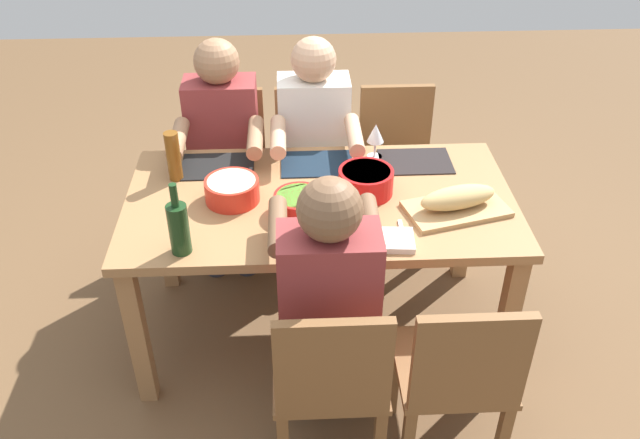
# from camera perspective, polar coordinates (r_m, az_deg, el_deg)

# --- Properties ---
(ground_plane) EXTENTS (8.00, 8.00, 0.00)m
(ground_plane) POSITION_cam_1_polar(r_m,az_deg,el_deg) (3.25, 0.00, -9.12)
(ground_plane) COLOR brown
(dining_table) EXTENTS (1.60, 0.86, 0.74)m
(dining_table) POSITION_cam_1_polar(r_m,az_deg,el_deg) (2.83, 0.00, 0.29)
(dining_table) COLOR #9E7044
(dining_table) RESTS_ON ground_plane
(chair_far_right) EXTENTS (0.40, 0.40, 0.85)m
(chair_far_right) POSITION_cam_1_polar(r_m,az_deg,el_deg) (3.60, 6.47, 5.17)
(chair_far_right) COLOR brown
(chair_far_right) RESTS_ON ground_plane
(chair_far_center) EXTENTS (0.40, 0.40, 0.85)m
(chair_far_center) POSITION_cam_1_polar(r_m,az_deg,el_deg) (3.56, -0.59, 5.03)
(chair_far_center) COLOR brown
(chair_far_center) RESTS_ON ground_plane
(diner_far_center) EXTENTS (0.41, 0.53, 1.20)m
(diner_far_center) POSITION_cam_1_polar(r_m,az_deg,el_deg) (3.29, -0.49, 6.67)
(diner_far_center) COLOR #2D2D38
(diner_far_center) RESTS_ON ground_plane
(chair_far_left) EXTENTS (0.40, 0.40, 0.85)m
(chair_far_left) POSITION_cam_1_polar(r_m,az_deg,el_deg) (3.57, -7.71, 4.81)
(chair_far_left) COLOR brown
(chair_far_left) RESTS_ON ground_plane
(diner_far_left) EXTENTS (0.41, 0.53, 1.20)m
(diner_far_left) POSITION_cam_1_polar(r_m,az_deg,el_deg) (3.31, -8.20, 6.42)
(diner_far_left) COLOR #2D2D38
(diner_far_left) RESTS_ON ground_plane
(chair_near_right) EXTENTS (0.40, 0.40, 0.85)m
(chair_near_right) POSITION_cam_1_polar(r_m,az_deg,el_deg) (2.44, 11.57, -12.76)
(chair_near_right) COLOR brown
(chair_near_right) RESTS_ON ground_plane
(chair_near_center) EXTENTS (0.40, 0.40, 0.85)m
(chair_near_center) POSITION_cam_1_polar(r_m,az_deg,el_deg) (2.38, 0.91, -13.40)
(chair_near_center) COLOR brown
(chair_near_center) RESTS_ON ground_plane
(diner_near_center) EXTENTS (0.41, 0.53, 1.20)m
(diner_near_center) POSITION_cam_1_polar(r_m,az_deg,el_deg) (2.36, 0.68, -6.58)
(diner_near_center) COLOR #2D2D38
(diner_near_center) RESTS_ON ground_plane
(serving_bowl_fruit) EXTENTS (0.23, 0.23, 0.11)m
(serving_bowl_fruit) POSITION_cam_1_polar(r_m,az_deg,el_deg) (2.79, 3.90, 3.35)
(serving_bowl_fruit) COLOR red
(serving_bowl_fruit) RESTS_ON dining_table
(serving_bowl_salad) EXTENTS (0.21, 0.21, 0.08)m
(serving_bowl_salad) POSITION_cam_1_polar(r_m,az_deg,el_deg) (2.67, -1.75, 1.45)
(serving_bowl_salad) COLOR red
(serving_bowl_salad) RESTS_ON dining_table
(serving_bowl_pasta) EXTENTS (0.22, 0.22, 0.09)m
(serving_bowl_pasta) POSITION_cam_1_polar(r_m,az_deg,el_deg) (2.76, -7.46, 2.58)
(serving_bowl_pasta) COLOR red
(serving_bowl_pasta) RESTS_ON dining_table
(cutting_board) EXTENTS (0.44, 0.32, 0.02)m
(cutting_board) POSITION_cam_1_polar(r_m,az_deg,el_deg) (2.75, 11.46, 0.88)
(cutting_board) COLOR tan
(cutting_board) RESTS_ON dining_table
(bread_loaf) EXTENTS (0.34, 0.19, 0.09)m
(bread_loaf) POSITION_cam_1_polar(r_m,az_deg,el_deg) (2.72, 11.59, 1.84)
(bread_loaf) COLOR tan
(bread_loaf) RESTS_ON cutting_board
(wine_bottle) EXTENTS (0.08, 0.08, 0.29)m
(wine_bottle) POSITION_cam_1_polar(r_m,az_deg,el_deg) (2.48, -11.87, -0.64)
(wine_bottle) COLOR #193819
(wine_bottle) RESTS_ON dining_table
(beer_bottle) EXTENTS (0.06, 0.06, 0.22)m
(beer_bottle) POSITION_cam_1_polar(r_m,az_deg,el_deg) (2.92, -12.29, 5.25)
(beer_bottle) COLOR brown
(beer_bottle) RESTS_ON dining_table
(wine_glass) EXTENTS (0.08, 0.08, 0.17)m
(wine_glass) POSITION_cam_1_polar(r_m,az_deg,el_deg) (3.02, 4.72, 7.18)
(wine_glass) COLOR silver
(wine_glass) RESTS_ON dining_table
(placemat_far_right) EXTENTS (0.32, 0.23, 0.01)m
(placemat_far_right) POSITION_cam_1_polar(r_m,az_deg,el_deg) (3.06, 8.06, 4.89)
(placemat_far_right) COLOR black
(placemat_far_right) RESTS_ON dining_table
(placemat_far_center) EXTENTS (0.32, 0.23, 0.01)m
(placemat_far_center) POSITION_cam_1_polar(r_m,az_deg,el_deg) (3.01, -0.25, 4.73)
(placemat_far_center) COLOR #142333
(placemat_far_center) RESTS_ON dining_table
(placemat_far_left) EXTENTS (0.32, 0.23, 0.01)m
(placemat_far_left) POSITION_cam_1_polar(r_m,az_deg,el_deg) (3.02, -8.66, 4.47)
(placemat_far_left) COLOR black
(placemat_far_left) RESTS_ON dining_table
(fork_near_right) EXTENTS (0.02, 0.17, 0.01)m
(fork_near_right) POSITION_cam_1_polar(r_m,az_deg,el_deg) (2.59, 6.97, -1.16)
(fork_near_right) COLOR silver
(fork_near_right) RESTS_ON dining_table
(cup_near_center) EXTENTS (0.07, 0.07, 0.10)m
(cup_near_center) POSITION_cam_1_polar(r_m,az_deg,el_deg) (2.57, 0.78, 0.07)
(cup_near_center) COLOR gold
(cup_near_center) RESTS_ON dining_table
(fork_near_center) EXTENTS (0.04, 0.17, 0.01)m
(fork_near_center) POSITION_cam_1_polar(r_m,az_deg,el_deg) (2.56, -2.84, -1.45)
(fork_near_center) COLOR silver
(fork_near_center) RESTS_ON dining_table
(napkin_stack) EXTENTS (0.15, 0.15, 0.02)m
(napkin_stack) POSITION_cam_1_polar(r_m,az_deg,el_deg) (2.54, 6.38, -1.76)
(napkin_stack) COLOR white
(napkin_stack) RESTS_ON dining_table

